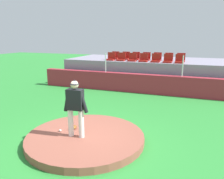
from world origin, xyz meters
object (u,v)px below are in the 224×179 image
object	(u,v)px
pitcher	(75,104)
stadium_chair_6	(180,60)
fielding_glove	(73,127)
stadium_chair_11	(157,58)
stadium_chair_12	(169,58)
baseball	(60,130)
stadium_chair_2	(133,59)
stadium_chair_0	(111,58)
stadium_chair_10	(146,58)
stadium_chair_5	(168,60)
stadium_chair_8	(126,57)
stadium_chair_13	(181,59)
stadium_chair_1	(121,58)
stadium_chair_7	(115,57)
stadium_chair_3	(144,59)
stadium_chair_4	(156,60)
stadium_chair_9	(136,57)

from	to	relation	value
pitcher	stadium_chair_6	distance (m)	8.13
pitcher	fielding_glove	size ratio (longest dim) A/B	5.74
stadium_chair_11	stadium_chair_12	world-z (taller)	same
baseball	stadium_chair_2	bearing A→B (deg)	88.78
stadium_chair_0	stadium_chair_10	distance (m)	2.24
stadium_chair_2	stadium_chair_5	distance (m)	2.11
stadium_chair_8	stadium_chair_10	distance (m)	1.37
stadium_chair_0	stadium_chair_5	bearing A→B (deg)	179.27
stadium_chair_0	stadium_chair_13	size ratio (longest dim) A/B	1.00
stadium_chair_1	stadium_chair_8	bearing A→B (deg)	-90.91
stadium_chair_0	stadium_chair_7	world-z (taller)	same
stadium_chair_2	stadium_chair_6	size ratio (longest dim) A/B	1.00
stadium_chair_0	stadium_chair_1	bearing A→B (deg)	-179.94
stadium_chair_3	stadium_chair_13	distance (m)	2.27
fielding_glove	stadium_chair_4	xyz separation A→B (m)	(1.29, 7.35, 1.53)
stadium_chair_0	stadium_chair_7	xyz separation A→B (m)	(-0.02, 0.84, 0.00)
stadium_chair_9	fielding_glove	bearing A→B (deg)	91.05
fielding_glove	stadium_chair_7	xyz separation A→B (m)	(-1.54, 8.24, 1.53)
stadium_chair_3	stadium_chair_5	xyz separation A→B (m)	(1.42, -0.01, 0.00)
stadium_chair_0	stadium_chair_13	xyz separation A→B (m)	(4.17, 0.88, 0.00)
stadium_chair_2	stadium_chair_7	world-z (taller)	same
fielding_glove	stadium_chair_5	distance (m)	7.77
pitcher	stadium_chair_6	world-z (taller)	stadium_chair_6
stadium_chair_3	stadium_chair_5	world-z (taller)	same
stadium_chair_3	stadium_chair_13	world-z (taller)	same
stadium_chair_5	stadium_chair_0	bearing A→B (deg)	-0.73
stadium_chair_9	stadium_chair_12	distance (m)	2.09
stadium_chair_7	stadium_chair_9	distance (m)	1.39
baseball	stadium_chair_4	world-z (taller)	stadium_chair_4
baseball	stadium_chair_7	xyz separation A→B (m)	(-1.26, 8.55, 1.55)
stadium_chair_5	stadium_chair_9	size ratio (longest dim) A/B	1.00
stadium_chair_2	stadium_chair_8	distance (m)	1.14
stadium_chair_4	stadium_chair_6	world-z (taller)	same
stadium_chair_5	stadium_chair_6	world-z (taller)	same
stadium_chair_2	stadium_chair_9	size ratio (longest dim) A/B	1.00
stadium_chair_8	stadium_chair_13	xyz separation A→B (m)	(3.47, -0.01, 0.00)
stadium_chair_11	stadium_chair_13	world-z (taller)	same
fielding_glove	stadium_chair_6	distance (m)	7.96
stadium_chair_13	stadium_chair_2	bearing A→B (deg)	17.72
baseball	stadium_chair_10	bearing A→B (deg)	84.49
stadium_chair_7	stadium_chair_10	distance (m)	2.09
stadium_chair_9	stadium_chair_13	size ratio (longest dim) A/B	1.00
pitcher	stadium_chair_4	distance (m)	7.86
stadium_chair_4	stadium_chair_12	distance (m)	1.11
stadium_chair_1	stadium_chair_11	size ratio (longest dim) A/B	1.00
stadium_chair_9	stadium_chair_13	bearing A→B (deg)	179.62
stadium_chair_1	pitcher	bearing A→B (deg)	98.75
stadium_chair_2	stadium_chair_7	size ratio (longest dim) A/B	1.00
stadium_chair_9	stadium_chair_10	distance (m)	0.70
stadium_chair_3	stadium_chair_12	bearing A→B (deg)	-146.98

